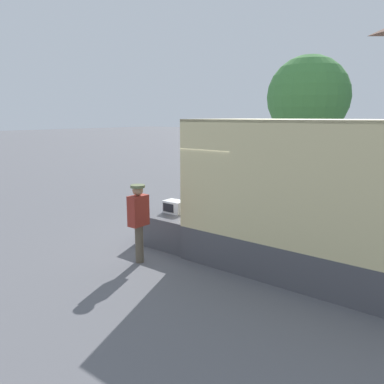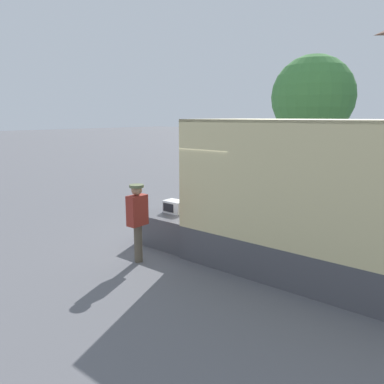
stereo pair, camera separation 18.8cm
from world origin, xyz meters
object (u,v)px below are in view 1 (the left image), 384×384
Objects in this scene: street_tree at (308,97)px; worker_person at (138,215)px; microwave at (175,207)px; portable_generator at (197,198)px.

worker_person is at bearing -84.81° from street_tree.
microwave is 0.09× the size of street_tree.
street_tree is (-1.10, 12.14, 2.97)m from worker_person.
portable_generator is 0.36× the size of worker_person.
portable_generator reaches higher than microwave.
street_tree is at bearing 95.10° from portable_generator.
microwave is at bearing 100.62° from worker_person.
street_tree is (-0.82, 10.60, 3.12)m from microwave.
portable_generator is 2.40m from worker_person.
microwave is 0.30× the size of worker_person.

